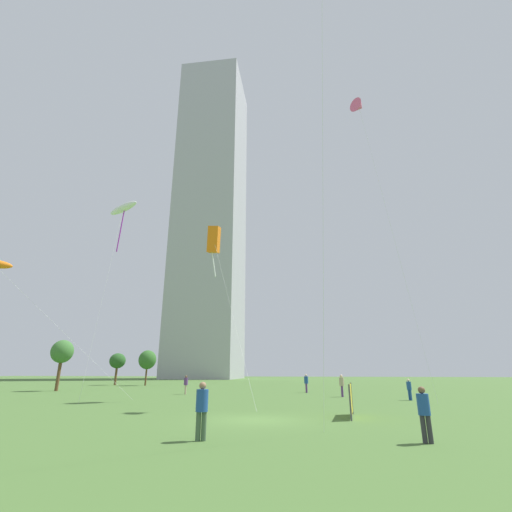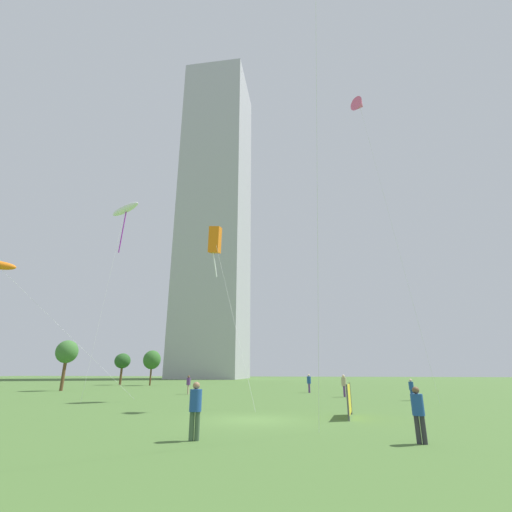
{
  "view_description": "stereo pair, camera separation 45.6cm",
  "coord_description": "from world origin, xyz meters",
  "px_view_note": "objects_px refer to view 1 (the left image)",
  "views": [
    {
      "loc": [
        3.03,
        -17.8,
        2.15
      ],
      "look_at": [
        -1.15,
        6.72,
        10.15
      ],
      "focal_mm": 25.17,
      "sensor_mm": 36.0,
      "label": 1
    },
    {
      "loc": [
        3.48,
        -17.71,
        2.15
      ],
      "look_at": [
        -1.15,
        6.72,
        10.15
      ],
      "focal_mm": 25.17,
      "sensor_mm": 36.0,
      "label": 2
    }
  ],
  "objects_px": {
    "person_standing_2": "(306,382)",
    "distant_highrise_0": "(211,213)",
    "person_standing_3": "(409,388)",
    "kite_flying_0": "(123,209)",
    "park_tree_1": "(118,361)",
    "person_standing_1": "(202,406)",
    "kite_flying_4": "(359,107)",
    "person_standing_6": "(424,410)",
    "park_tree_2": "(147,360)",
    "park_tree_0": "(62,352)",
    "kite_flying_2": "(214,240)",
    "event_banner": "(351,399)",
    "person_standing_5": "(342,384)",
    "person_standing_4": "(186,383)"
  },
  "relations": [
    {
      "from": "person_standing_2",
      "to": "distant_highrise_0",
      "type": "relative_size",
      "value": 0.02
    },
    {
      "from": "person_standing_2",
      "to": "person_standing_3",
      "type": "distance_m",
      "value": 12.3
    },
    {
      "from": "kite_flying_0",
      "to": "park_tree_1",
      "type": "bearing_deg",
      "value": 118.25
    },
    {
      "from": "kite_flying_0",
      "to": "park_tree_1",
      "type": "height_order",
      "value": "kite_flying_0"
    },
    {
      "from": "person_standing_1",
      "to": "kite_flying_4",
      "type": "distance_m",
      "value": 28.59
    },
    {
      "from": "person_standing_3",
      "to": "person_standing_1",
      "type": "bearing_deg",
      "value": -62.35
    },
    {
      "from": "person_standing_6",
      "to": "park_tree_2",
      "type": "relative_size",
      "value": 0.31
    },
    {
      "from": "person_standing_3",
      "to": "park_tree_2",
      "type": "distance_m",
      "value": 41.82
    },
    {
      "from": "park_tree_1",
      "to": "park_tree_2",
      "type": "distance_m",
      "value": 5.9
    },
    {
      "from": "park_tree_0",
      "to": "park_tree_2",
      "type": "distance_m",
      "value": 16.99
    },
    {
      "from": "kite_flying_4",
      "to": "park_tree_1",
      "type": "distance_m",
      "value": 52.02
    },
    {
      "from": "person_standing_2",
      "to": "kite_flying_4",
      "type": "xyz_separation_m",
      "value": [
        6.03,
        -13.46,
        23.06
      ]
    },
    {
      "from": "kite_flying_2",
      "to": "distant_highrise_0",
      "type": "xyz_separation_m",
      "value": [
        -25.26,
        79.48,
        40.68
      ]
    },
    {
      "from": "event_banner",
      "to": "person_standing_5",
      "type": "bearing_deg",
      "value": 88.48
    },
    {
      "from": "person_standing_3",
      "to": "person_standing_6",
      "type": "xyz_separation_m",
      "value": [
        -3.56,
        -18.15,
        0.06
      ]
    },
    {
      "from": "person_standing_3",
      "to": "park_tree_0",
      "type": "bearing_deg",
      "value": -134.7
    },
    {
      "from": "person_standing_3",
      "to": "kite_flying_2",
      "type": "height_order",
      "value": "kite_flying_2"
    },
    {
      "from": "person_standing_5",
      "to": "park_tree_1",
      "type": "relative_size",
      "value": 0.37
    },
    {
      "from": "person_standing_6",
      "to": "park_tree_2",
      "type": "distance_m",
      "value": 52.3
    },
    {
      "from": "kite_flying_0",
      "to": "park_tree_2",
      "type": "bearing_deg",
      "value": 109.31
    },
    {
      "from": "person_standing_3",
      "to": "kite_flying_4",
      "type": "relative_size",
      "value": 0.06
    },
    {
      "from": "person_standing_4",
      "to": "event_banner",
      "type": "relative_size",
      "value": 0.62
    },
    {
      "from": "park_tree_2",
      "to": "person_standing_2",
      "type": "bearing_deg",
      "value": -30.91
    },
    {
      "from": "kite_flying_0",
      "to": "kite_flying_4",
      "type": "xyz_separation_m",
      "value": [
        21.87,
        -1.03,
        7.55
      ]
    },
    {
      "from": "distant_highrise_0",
      "to": "person_standing_6",
      "type": "bearing_deg",
      "value": -70.73
    },
    {
      "from": "person_standing_3",
      "to": "person_standing_4",
      "type": "distance_m",
      "value": 20.28
    },
    {
      "from": "park_tree_0",
      "to": "person_standing_6",
      "type": "bearing_deg",
      "value": -38.11
    },
    {
      "from": "person_standing_2",
      "to": "park_tree_0",
      "type": "relative_size",
      "value": 0.33
    },
    {
      "from": "park_tree_0",
      "to": "kite_flying_2",
      "type": "bearing_deg",
      "value": -25.69
    },
    {
      "from": "person_standing_2",
      "to": "person_standing_4",
      "type": "relative_size",
      "value": 1.06
    },
    {
      "from": "park_tree_2",
      "to": "event_banner",
      "type": "bearing_deg",
      "value": -51.76
    },
    {
      "from": "kite_flying_4",
      "to": "person_standing_1",
      "type": "bearing_deg",
      "value": -120.11
    },
    {
      "from": "person_standing_4",
      "to": "park_tree_1",
      "type": "height_order",
      "value": "park_tree_1"
    },
    {
      "from": "park_tree_2",
      "to": "distant_highrise_0",
      "type": "height_order",
      "value": "distant_highrise_0"
    },
    {
      "from": "person_standing_1",
      "to": "person_standing_2",
      "type": "relative_size",
      "value": 0.97
    },
    {
      "from": "person_standing_5",
      "to": "person_standing_6",
      "type": "xyz_separation_m",
      "value": [
        1.39,
        -21.23,
        -0.11
      ]
    },
    {
      "from": "person_standing_4",
      "to": "event_banner",
      "type": "distance_m",
      "value": 21.6
    },
    {
      "from": "person_standing_1",
      "to": "person_standing_5",
      "type": "relative_size",
      "value": 0.97
    },
    {
      "from": "person_standing_3",
      "to": "kite_flying_2",
      "type": "xyz_separation_m",
      "value": [
        -15.49,
        -2.45,
        12.35
      ]
    },
    {
      "from": "person_standing_1",
      "to": "kite_flying_2",
      "type": "distance_m",
      "value": 21.07
    },
    {
      "from": "park_tree_0",
      "to": "park_tree_2",
      "type": "relative_size",
      "value": 1.06
    },
    {
      "from": "person_standing_5",
      "to": "distant_highrise_0",
      "type": "height_order",
      "value": "distant_highrise_0"
    },
    {
      "from": "person_standing_3",
      "to": "kite_flying_2",
      "type": "relative_size",
      "value": 0.11
    },
    {
      "from": "park_tree_2",
      "to": "event_banner",
      "type": "xyz_separation_m",
      "value": [
        28.49,
        -36.15,
        -3.04
      ]
    },
    {
      "from": "person_standing_1",
      "to": "park_tree_2",
      "type": "distance_m",
      "value": 49.21
    },
    {
      "from": "person_standing_3",
      "to": "person_standing_5",
      "type": "bearing_deg",
      "value": -154.81
    },
    {
      "from": "kite_flying_2",
      "to": "park_tree_1",
      "type": "bearing_deg",
      "value": 130.78
    },
    {
      "from": "person_standing_1",
      "to": "event_banner",
      "type": "bearing_deg",
      "value": -143.61
    },
    {
      "from": "kite_flying_4",
      "to": "person_standing_5",
      "type": "bearing_deg",
      "value": 109.98
    },
    {
      "from": "kite_flying_4",
      "to": "park_tree_1",
      "type": "relative_size",
      "value": 4.98
    }
  ]
}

